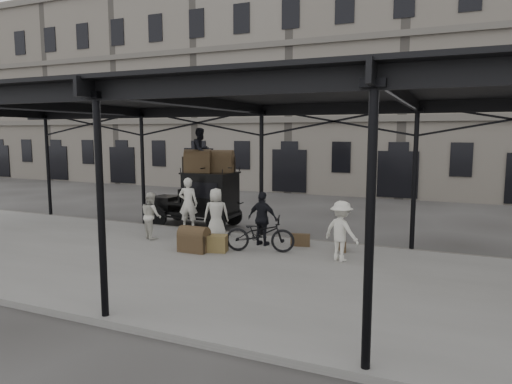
# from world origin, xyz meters

# --- Properties ---
(ground) EXTENTS (120.00, 120.00, 0.00)m
(ground) POSITION_xyz_m (0.00, 0.00, 0.00)
(ground) COLOR #383533
(ground) RESTS_ON ground
(platform) EXTENTS (28.00, 8.00, 0.15)m
(platform) POSITION_xyz_m (0.00, -2.00, 0.07)
(platform) COLOR slate
(platform) RESTS_ON ground
(canopy) EXTENTS (22.50, 9.00, 4.74)m
(canopy) POSITION_xyz_m (0.00, -1.72, 4.60)
(canopy) COLOR black
(canopy) RESTS_ON ground
(building_frontage) EXTENTS (64.00, 8.00, 14.00)m
(building_frontage) POSITION_xyz_m (0.00, 18.00, 7.00)
(building_frontage) COLOR slate
(building_frontage) RESTS_ON ground
(taxi) EXTENTS (3.65, 1.55, 2.18)m
(taxi) POSITION_xyz_m (-2.90, 3.02, 1.20)
(taxi) COLOR black
(taxi) RESTS_ON ground
(porter_left) EXTENTS (0.80, 0.64, 1.92)m
(porter_left) POSITION_xyz_m (-2.84, 1.80, 1.11)
(porter_left) COLOR silver
(porter_left) RESTS_ON platform
(porter_midleft) EXTENTS (0.97, 0.92, 1.57)m
(porter_midleft) POSITION_xyz_m (-3.17, 0.00, 0.94)
(porter_midleft) COLOR beige
(porter_midleft) RESTS_ON platform
(porter_centre) EXTENTS (1.00, 0.88, 1.71)m
(porter_centre) POSITION_xyz_m (-1.16, 0.85, 1.01)
(porter_centre) COLOR beige
(porter_centre) RESTS_ON platform
(porter_official) EXTENTS (1.04, 0.51, 1.71)m
(porter_official) POSITION_xyz_m (0.63, 0.60, 1.00)
(porter_official) COLOR black
(porter_official) RESTS_ON platform
(porter_right) EXTENTS (1.24, 1.01, 1.67)m
(porter_right) POSITION_xyz_m (3.30, -0.13, 0.99)
(porter_right) COLOR silver
(porter_right) RESTS_ON platform
(bicycle) EXTENTS (2.18, 1.24, 1.09)m
(bicycle) POSITION_xyz_m (0.86, -0.14, 0.69)
(bicycle) COLOR black
(bicycle) RESTS_ON platform
(porter_roof) EXTENTS (0.79, 0.93, 1.71)m
(porter_roof) POSITION_xyz_m (-2.93, 2.92, 3.03)
(porter_roof) COLOR black
(porter_roof) RESTS_ON taxi
(steamer_trunk_roof_near) EXTENTS (1.15, 0.92, 0.74)m
(steamer_trunk_roof_near) POSITION_xyz_m (-2.98, 2.77, 2.55)
(steamer_trunk_roof_near) COLOR #4C3823
(steamer_trunk_roof_near) RESTS_ON taxi
(steamer_trunk_roof_far) EXTENTS (1.07, 0.78, 0.71)m
(steamer_trunk_roof_far) POSITION_xyz_m (-2.23, 3.22, 2.54)
(steamer_trunk_roof_far) COLOR #4C3823
(steamer_trunk_roof_far) RESTS_ON taxi
(steamer_trunk_platform) EXTENTS (0.88, 0.54, 0.64)m
(steamer_trunk_platform) POSITION_xyz_m (-0.95, -0.93, 0.47)
(steamer_trunk_platform) COLOR #4C3823
(steamer_trunk_platform) RESTS_ON platform
(wicker_hamper) EXTENTS (0.69, 0.58, 0.50)m
(wicker_hamper) POSITION_xyz_m (-0.31, -0.66, 0.40)
(wicker_hamper) COLOR olive
(wicker_hamper) RESTS_ON platform
(suitcase_upright) EXTENTS (0.36, 0.61, 0.45)m
(suitcase_upright) POSITION_xyz_m (3.09, 0.93, 0.38)
(suitcase_upright) COLOR #4C3823
(suitcase_upright) RESTS_ON platform
(suitcase_flat) EXTENTS (0.62, 0.27, 0.40)m
(suitcase_flat) POSITION_xyz_m (1.77, 0.96, 0.35)
(suitcase_flat) COLOR #4C3823
(suitcase_flat) RESTS_ON platform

